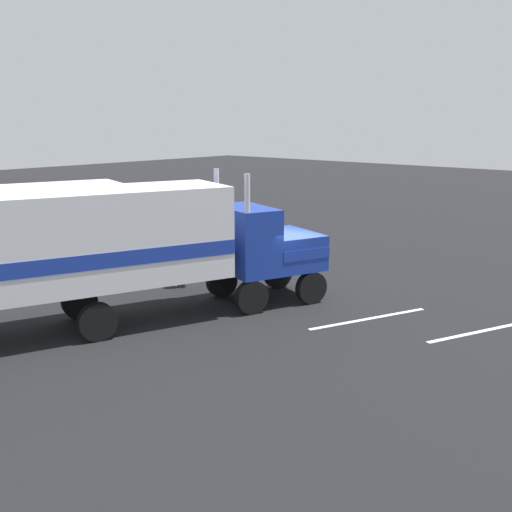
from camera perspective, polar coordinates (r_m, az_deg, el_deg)
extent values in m
plane|color=black|center=(21.11, 2.34, -4.02)|extent=(120.00, 120.00, 0.00)
cube|color=silver|center=(19.28, 10.65, -5.88)|extent=(4.15, 1.78, 0.01)
cube|color=silver|center=(19.17, 20.88, -6.63)|extent=(4.13, 1.81, 0.01)
cube|color=#193399|center=(20.91, 2.95, 0.63)|extent=(2.54, 2.96, 1.20)
cube|color=#193399|center=(20.03, -0.92, 1.56)|extent=(2.16, 2.83, 2.20)
cube|color=silver|center=(21.42, 5.08, 0.89)|extent=(0.78, 2.00, 1.08)
cube|color=#193399|center=(20.90, 2.95, 0.79)|extent=(2.55, 3.00, 0.36)
cylinder|color=silver|center=(20.64, -3.72, 3.57)|extent=(0.18, 0.18, 3.40)
cylinder|color=silver|center=(18.71, -0.83, 2.62)|extent=(0.18, 0.18, 3.40)
cube|color=silver|center=(17.88, -19.18, 1.26)|extent=(10.76, 5.99, 2.80)
cube|color=#193399|center=(17.97, -19.08, -0.05)|extent=(10.78, 6.03, 0.44)
cylinder|color=silver|center=(21.61, -1.56, -0.99)|extent=(1.44, 1.04, 0.64)
cylinder|color=black|center=(22.24, 2.07, -1.66)|extent=(1.14, 0.65, 1.10)
cylinder|color=black|center=(20.46, 5.26, -3.00)|extent=(1.14, 0.65, 1.10)
cylinder|color=black|center=(21.18, -3.27, -2.41)|extent=(1.14, 0.65, 1.10)
cylinder|color=black|center=(19.30, -0.41, -3.93)|extent=(1.14, 0.65, 1.10)
cylinder|color=black|center=(19.64, -16.41, -4.17)|extent=(1.14, 0.65, 1.10)
cylinder|color=black|center=(17.59, -14.79, -6.06)|extent=(1.14, 0.65, 1.10)
cylinder|color=#2D3347|center=(22.49, -6.92, -1.95)|extent=(0.18, 0.18, 0.82)
cylinder|color=#2D3347|center=(22.47, -7.30, -1.97)|extent=(0.18, 0.18, 0.82)
cylinder|color=#333338|center=(22.31, -7.16, -0.22)|extent=(0.34, 0.34, 0.58)
sphere|color=tan|center=(22.23, -7.19, 0.79)|extent=(0.23, 0.23, 0.23)
cube|color=black|center=(22.50, -7.23, -0.04)|extent=(0.31, 0.28, 0.36)
cylinder|color=black|center=(29.02, -16.18, 1.18)|extent=(1.04, 0.57, 1.00)
cylinder|color=black|center=(26.90, -14.92, 0.36)|extent=(1.04, 0.57, 1.00)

